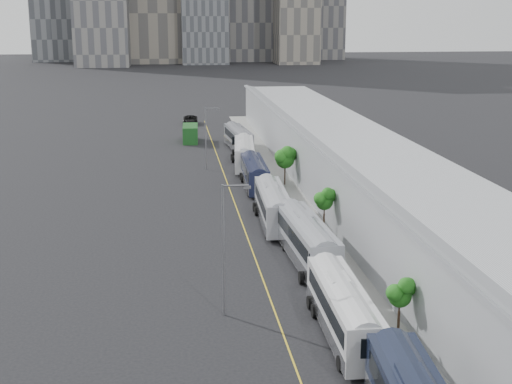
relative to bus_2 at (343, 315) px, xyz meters
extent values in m
cube|color=gray|center=(6.61, 20.99, -1.52)|extent=(10.00, 170.00, 0.12)
cube|color=gold|center=(-3.89, 20.99, -1.57)|extent=(0.12, 160.00, 0.02)
cube|color=gray|center=(10.61, 20.99, 1.82)|extent=(12.00, 160.00, 6.80)
cube|color=gray|center=(10.61, 20.99, 4.27)|extent=(12.45, 160.40, 2.57)
cube|color=gray|center=(4.71, 20.99, 5.42)|extent=(0.30, 160.00, 0.40)
cube|color=black|center=(0.33, -12.60, 2.25)|extent=(1.53, 2.41, 0.31)
cube|color=silver|center=(0.00, 0.02, 0.32)|extent=(2.79, 12.87, 3.11)
cube|color=black|center=(0.00, -0.17, 0.88)|extent=(2.82, 11.33, 1.06)
cube|color=silver|center=(0.00, 0.02, -0.68)|extent=(2.82, 12.61, 0.99)
cube|color=silver|center=(0.00, 1.50, 2.02)|extent=(1.32, 2.19, 0.30)
cube|color=gray|center=(0.38, 14.77, 0.45)|extent=(3.33, 13.80, 3.32)
cube|color=black|center=(0.38, 14.56, 1.04)|extent=(3.32, 12.16, 1.13)
cube|color=silver|center=(0.38, 14.77, -0.62)|extent=(3.36, 13.53, 1.06)
cube|color=gray|center=(0.38, 16.35, 2.26)|extent=(1.47, 2.38, 0.32)
cube|color=#A8AAB3|center=(-0.77, 26.80, 0.37)|extent=(3.10, 13.25, 3.19)
cube|color=black|center=(-0.77, 26.60, 0.94)|extent=(3.11, 11.68, 1.08)
cube|color=silver|center=(-0.77, 26.80, -0.65)|extent=(3.13, 12.99, 1.02)
cube|color=#A8AAB3|center=(-0.77, 28.32, 2.12)|extent=(1.40, 2.27, 0.30)
cube|color=#161A32|center=(-0.73, 42.69, 0.25)|extent=(2.76, 12.43, 3.00)
cube|color=black|center=(-0.73, 42.50, 0.79)|extent=(2.79, 10.95, 1.02)
cube|color=silver|center=(-0.73, 42.69, -0.71)|extent=(2.80, 12.19, 0.96)
cube|color=#161A32|center=(-0.73, 44.12, 1.89)|extent=(1.29, 2.12, 0.29)
cube|color=white|center=(-0.69, 55.14, 0.36)|extent=(3.86, 13.30, 3.18)
cube|color=black|center=(-0.69, 54.94, 0.93)|extent=(3.77, 11.74, 1.08)
cube|color=silver|center=(-0.69, 55.14, -0.66)|extent=(3.88, 13.04, 1.02)
cube|color=white|center=(-0.69, 56.65, 2.10)|extent=(1.52, 2.33, 0.30)
cube|color=gray|center=(-0.19, 68.41, 0.30)|extent=(3.56, 12.85, 3.07)
cube|color=black|center=(-0.19, 68.21, 0.85)|extent=(3.49, 11.34, 1.05)
cube|color=silver|center=(-0.19, 68.41, -0.69)|extent=(3.58, 12.60, 0.98)
cube|color=gray|center=(-0.19, 69.87, 1.98)|extent=(1.44, 2.24, 0.29)
cylinder|color=black|center=(3.63, -0.60, 0.04)|extent=(0.18, 0.18, 3.24)
sphere|color=#185F15|center=(3.63, -0.60, 1.62)|extent=(1.55, 1.55, 1.55)
cylinder|color=black|center=(3.56, 22.17, 0.30)|extent=(0.18, 0.18, 3.77)
sphere|color=#185F15|center=(3.56, 22.17, 2.13)|extent=(1.70, 1.70, 1.70)
cylinder|color=black|center=(3.21, 43.44, 0.28)|extent=(0.18, 0.18, 3.72)
sphere|color=#185F15|center=(3.21, 43.44, 2.19)|extent=(2.41, 2.41, 2.41)
cylinder|color=#59595E|center=(-7.59, 4.47, 3.23)|extent=(0.18, 0.18, 9.63)
cylinder|color=#59595E|center=(-6.69, 4.47, 7.95)|extent=(1.80, 0.14, 0.14)
cube|color=#59595E|center=(-5.89, 4.47, 7.80)|extent=(0.50, 0.22, 0.18)
cylinder|color=#59595E|center=(-6.10, 54.17, 2.73)|extent=(0.18, 0.18, 8.63)
cylinder|color=#59595E|center=(-5.20, 54.17, 6.95)|extent=(1.80, 0.14, 0.14)
cube|color=#59595E|center=(-4.40, 54.17, 6.80)|extent=(0.50, 0.22, 0.18)
cube|color=#144217|center=(-7.51, 76.87, -0.18)|extent=(2.77, 6.92, 2.80)
imported|color=black|center=(-6.85, 97.11, -0.74)|extent=(3.05, 6.18, 1.69)
camera|label=1|loc=(-11.15, -42.88, 19.34)|focal=50.00mm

